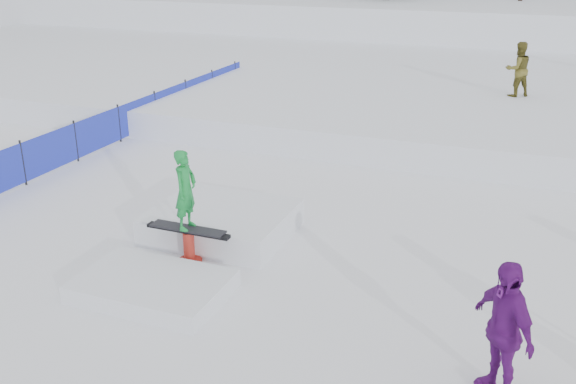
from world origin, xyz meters
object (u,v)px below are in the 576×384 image
(walker_olive, at_px, (518,69))
(jib_rail_feature, at_px, (205,235))
(spectator_purple, at_px, (503,329))
(safety_fence, at_px, (119,123))

(walker_olive, height_order, jib_rail_feature, walker_olive)
(spectator_purple, bearing_deg, safety_fence, -164.18)
(safety_fence, bearing_deg, spectator_purple, -34.47)
(safety_fence, distance_m, spectator_purple, 13.35)
(jib_rail_feature, bearing_deg, spectator_purple, -22.69)
(safety_fence, relative_size, spectator_purple, 8.62)
(safety_fence, distance_m, jib_rail_feature, 7.72)
(jib_rail_feature, bearing_deg, walker_olive, 68.30)
(walker_olive, bearing_deg, spectator_purple, 59.88)
(safety_fence, relative_size, jib_rail_feature, 3.64)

